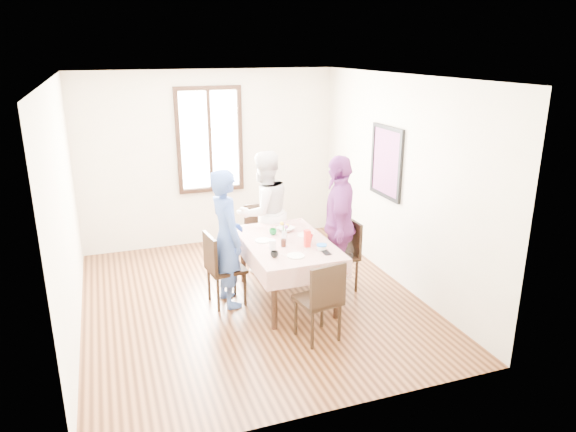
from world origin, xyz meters
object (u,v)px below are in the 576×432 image
object	(u,v)px
chair_right	(339,256)
chair_far	(263,238)
chair_near	(318,299)
person_left	(226,238)
person_right	(339,224)
chair_left	(226,268)
dining_table	(287,271)
person_far	(263,212)

from	to	relation	value
chair_right	chair_far	distance (m)	1.20
chair_near	person_left	world-z (taller)	person_left
person_left	person_right	distance (m)	1.43
chair_near	person_left	distance (m)	1.39
chair_left	chair_right	xyz separation A→B (m)	(1.46, -0.09, 0.00)
chair_far	person_left	world-z (taller)	person_left
chair_left	person_right	size ratio (longest dim) A/B	0.51
dining_table	person_right	bearing A→B (deg)	3.64
dining_table	chair_right	xyz separation A→B (m)	(0.73, 0.05, 0.08)
chair_near	person_far	bearing A→B (deg)	80.19
person_far	chair_far	bearing A→B (deg)	-107.13
chair_far	person_right	xyz separation A→B (m)	(0.71, -0.95, 0.43)
dining_table	person_far	world-z (taller)	person_far
chair_left	person_left	world-z (taller)	person_left
chair_far	person_far	size ratio (longest dim) A/B	0.54
chair_far	person_far	xyz separation A→B (m)	(0.00, -0.02, 0.39)
dining_table	person_left	xyz separation A→B (m)	(-0.71, 0.14, 0.47)
dining_table	chair_near	size ratio (longest dim) A/B	1.59
chair_far	chair_near	distance (m)	1.99
dining_table	person_left	size ratio (longest dim) A/B	0.86
chair_near	person_right	bearing A→B (deg)	45.81
chair_near	person_far	distance (m)	2.01
person_left	person_far	size ratio (longest dim) A/B	0.99
chair_right	chair_near	size ratio (longest dim) A/B	1.00
chair_near	person_far	xyz separation A→B (m)	(0.00, 1.97, 0.39)
person_left	person_right	bearing A→B (deg)	-100.37
chair_far	person_far	bearing A→B (deg)	88.43
chair_left	person_right	xyz separation A→B (m)	(1.44, -0.09, 0.43)
chair_right	chair_far	size ratio (longest dim) A/B	1.00
person_far	person_right	xyz separation A→B (m)	(0.71, -0.93, 0.04)
dining_table	chair_near	world-z (taller)	chair_near
chair_far	chair_near	world-z (taller)	same
chair_near	person_left	xyz separation A→B (m)	(-0.71, 1.13, 0.39)
chair_left	dining_table	bearing A→B (deg)	72.38
chair_right	chair_left	bearing A→B (deg)	84.27
dining_table	chair_near	bearing A→B (deg)	-90.00
person_left	person_right	xyz separation A→B (m)	(1.42, -0.09, 0.04)
chair_left	chair_right	bearing A→B (deg)	79.35
person_right	person_far	bearing A→B (deg)	-117.76
chair_left	chair_far	distance (m)	1.13
chair_far	person_right	distance (m)	1.26
chair_left	chair_near	bearing A→B (deg)	25.78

